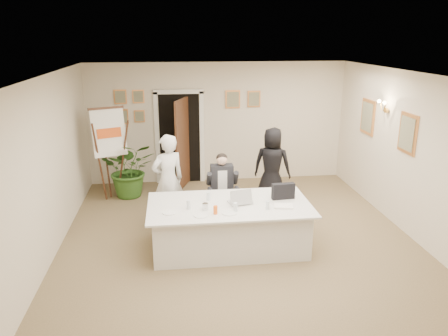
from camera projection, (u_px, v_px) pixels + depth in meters
name	position (u px, v px, depth m)	size (l,w,h in m)	color
floor	(240.00, 245.00, 7.33)	(7.00, 7.00, 0.00)	brown
ceiling	(242.00, 76.00, 6.51)	(6.00, 7.00, 0.02)	white
wall_back	(218.00, 123.00, 10.24)	(6.00, 0.10, 2.80)	beige
wall_front	(308.00, 287.00, 3.60)	(6.00, 0.10, 2.80)	beige
wall_left	(45.00, 172.00, 6.58)	(0.10, 7.00, 2.80)	beige
wall_right	(419.00, 159.00, 7.27)	(0.10, 7.00, 2.80)	beige
doorway	(181.00, 140.00, 10.08)	(1.14, 0.86, 2.20)	black
pictures_back_wall	(183.00, 105.00, 9.99)	(3.40, 0.06, 0.80)	#E7954E
pictures_right_wall	(385.00, 124.00, 8.30)	(0.06, 2.20, 0.80)	#E7954E
wall_sconce	(384.00, 106.00, 8.19)	(0.20, 0.30, 0.24)	#BA8C3B
conference_table	(229.00, 226.00, 7.14)	(2.62, 1.40, 0.78)	white
seated_man	(222.00, 188.00, 8.11)	(0.57, 0.61, 1.33)	black
flip_chart	(109.00, 159.00, 9.11)	(0.70, 0.55, 1.96)	#3D2013
standing_man	(168.00, 180.00, 7.92)	(0.62, 0.41, 1.71)	silver
standing_woman	(272.00, 165.00, 9.06)	(0.77, 0.50, 1.58)	black
potted_palm	(130.00, 169.00, 9.40)	(1.10, 0.95, 1.22)	#2C541C
laptop	(240.00, 194.00, 7.05)	(0.36, 0.38, 0.28)	#B7BABC
laptop_bag	(283.00, 191.00, 7.22)	(0.38, 0.10, 0.27)	black
paper_stack	(284.00, 206.00, 6.90)	(0.30, 0.21, 0.03)	white
plate_left	(169.00, 213.00, 6.67)	(0.21, 0.21, 0.01)	white
plate_mid	(201.00, 215.00, 6.57)	(0.22, 0.22, 0.01)	white
plate_near	(229.00, 213.00, 6.65)	(0.23, 0.23, 0.01)	white
glass_a	(188.00, 205.00, 6.81)	(0.06, 0.06, 0.14)	silver
glass_b	(235.00, 207.00, 6.71)	(0.07, 0.07, 0.14)	silver
glass_c	(268.00, 205.00, 6.79)	(0.06, 0.06, 0.14)	silver
glass_d	(208.00, 196.00, 7.17)	(0.07, 0.07, 0.14)	silver
oj_glass	(215.00, 210.00, 6.62)	(0.07, 0.07, 0.13)	#EA5A13
steel_jug	(205.00, 207.00, 6.78)	(0.09, 0.09, 0.11)	silver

